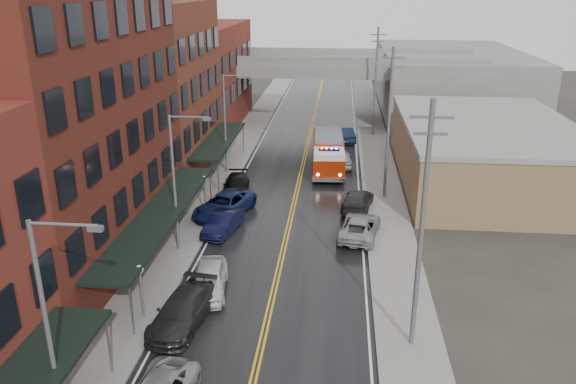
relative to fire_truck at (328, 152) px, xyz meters
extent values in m
cube|color=black|center=(-2.43, -11.66, -1.74)|extent=(11.00, 160.00, 0.02)
cube|color=slate|center=(-9.73, -11.66, -1.68)|extent=(3.00, 160.00, 0.15)
cube|color=slate|center=(4.87, -11.66, -1.68)|extent=(3.00, 160.00, 0.15)
cube|color=gray|center=(-8.08, -11.66, -1.68)|extent=(0.30, 160.00, 0.15)
cube|color=gray|center=(3.22, -11.66, -1.68)|extent=(0.30, 160.00, 0.15)
cube|color=#4E1F14|center=(-15.73, -18.66, 7.25)|extent=(9.00, 20.00, 18.00)
cube|color=brown|center=(-15.73, -1.16, 5.75)|extent=(9.00, 15.00, 15.00)
cube|color=maroon|center=(-15.73, 16.34, 4.25)|extent=(9.00, 20.00, 12.00)
cube|color=olive|center=(13.57, -1.66, 0.75)|extent=(14.00, 22.00, 5.00)
cube|color=slate|center=(15.57, 28.34, 2.25)|extent=(18.00, 30.00, 8.00)
cylinder|color=slate|center=(-8.78, -30.06, -0.25)|extent=(0.10, 0.10, 3.00)
cube|color=black|center=(-9.93, -18.66, 1.25)|extent=(2.60, 18.00, 0.18)
cylinder|color=slate|center=(-8.78, -27.26, -0.25)|extent=(0.10, 0.10, 3.00)
cylinder|color=slate|center=(-8.78, -10.06, -0.25)|extent=(0.10, 0.10, 3.00)
cube|color=black|center=(-9.93, -1.16, 1.25)|extent=(2.60, 13.00, 0.18)
cylinder|color=slate|center=(-8.78, -7.26, -0.25)|extent=(0.10, 0.10, 3.00)
cylinder|color=slate|center=(-8.78, 4.94, -0.25)|extent=(0.10, 0.10, 3.00)
cylinder|color=#59595B|center=(-8.83, -25.66, -0.35)|extent=(0.14, 0.14, 2.80)
sphere|color=silver|center=(-8.83, -25.66, 1.15)|extent=(0.44, 0.44, 0.44)
cylinder|color=#59595B|center=(-8.83, -11.66, -0.35)|extent=(0.14, 0.14, 2.80)
sphere|color=silver|center=(-8.83, -11.66, 1.15)|extent=(0.44, 0.44, 0.44)
cylinder|color=#59595B|center=(-9.23, -33.66, 2.75)|extent=(0.18, 0.18, 9.00)
cylinder|color=#59595B|center=(-8.03, -33.66, 7.15)|extent=(2.40, 0.12, 0.12)
cube|color=#59595B|center=(-6.93, -33.66, 7.05)|extent=(0.50, 0.22, 0.18)
cylinder|color=#59595B|center=(-9.23, -17.66, 2.75)|extent=(0.18, 0.18, 9.00)
cylinder|color=#59595B|center=(-8.03, -17.66, 7.15)|extent=(2.40, 0.12, 0.12)
cube|color=#59595B|center=(-6.93, -17.66, 7.05)|extent=(0.50, 0.22, 0.18)
cylinder|color=#59595B|center=(-9.23, -1.66, 2.75)|extent=(0.18, 0.18, 9.00)
cylinder|color=#59595B|center=(-8.03, -1.66, 7.15)|extent=(2.40, 0.12, 0.12)
cube|color=#59595B|center=(-6.93, -1.66, 7.05)|extent=(0.50, 0.22, 0.18)
cylinder|color=#59595B|center=(4.77, -26.66, 4.25)|extent=(0.24, 0.24, 12.00)
cube|color=#59595B|center=(4.77, -26.66, 9.45)|extent=(1.80, 0.12, 0.12)
cube|color=#59595B|center=(4.77, -26.66, 8.75)|extent=(1.40, 0.12, 0.12)
cylinder|color=#59595B|center=(4.77, -6.66, 4.25)|extent=(0.24, 0.24, 12.00)
cube|color=#59595B|center=(4.77, -6.66, 9.45)|extent=(1.80, 0.12, 0.12)
cube|color=#59595B|center=(4.77, -6.66, 8.75)|extent=(1.40, 0.12, 0.12)
cylinder|color=#59595B|center=(4.77, 13.34, 4.25)|extent=(0.24, 0.24, 12.00)
cube|color=#59595B|center=(4.77, 13.34, 9.45)|extent=(1.80, 0.12, 0.12)
cube|color=#59595B|center=(4.77, 13.34, 8.75)|extent=(1.40, 0.12, 0.12)
cube|color=slate|center=(-2.43, 20.34, 5.00)|extent=(40.00, 10.00, 1.50)
cube|color=slate|center=(-13.43, 20.34, 1.25)|extent=(1.60, 8.00, 6.00)
cube|color=slate|center=(8.57, 20.34, 1.25)|extent=(1.60, 8.00, 6.00)
cube|color=maroon|center=(-0.06, 1.40, -0.02)|extent=(3.06, 6.25, 2.34)
cube|color=maroon|center=(0.13, -2.94, -0.36)|extent=(2.91, 3.02, 1.67)
cube|color=silver|center=(0.13, -2.94, 0.76)|extent=(2.77, 2.79, 0.56)
cube|color=black|center=(0.12, -2.72, -0.02)|extent=(2.88, 1.91, 0.89)
cube|color=slate|center=(-0.06, 1.40, 1.31)|extent=(2.76, 5.79, 0.33)
cube|color=black|center=(0.13, -2.94, 1.12)|extent=(1.79, 0.39, 0.16)
sphere|color=#FF0C0C|center=(-0.48, -2.97, 1.21)|extent=(0.22, 0.22, 0.22)
sphere|color=#1933FF|center=(0.75, -2.92, 1.21)|extent=(0.22, 0.22, 0.22)
cylinder|color=black|center=(-1.08, -3.11, -1.19)|extent=(1.13, 0.44, 1.11)
cylinder|color=black|center=(1.36, -3.00, -1.19)|extent=(1.13, 0.44, 1.11)
cylinder|color=black|center=(-1.26, 0.78, -1.19)|extent=(1.13, 0.44, 1.11)
cylinder|color=black|center=(1.19, 0.90, -1.19)|extent=(1.13, 0.44, 1.11)
cylinder|color=black|center=(-1.39, 3.57, -1.19)|extent=(1.13, 0.44, 1.11)
cylinder|color=black|center=(1.06, 3.68, -1.19)|extent=(1.13, 0.44, 1.11)
imported|color=black|center=(-6.66, -25.96, -0.96)|extent=(2.94, 5.71, 1.58)
imported|color=silver|center=(-6.03, -22.69, -0.94)|extent=(2.52, 4.97, 1.62)
imported|color=black|center=(-6.89, -14.63, -1.02)|extent=(2.43, 4.68, 1.47)
imported|color=#141F4D|center=(-7.43, -11.55, -0.92)|extent=(4.57, 6.54, 1.66)
imported|color=black|center=(-7.42, -6.86, -1.03)|extent=(2.41, 5.09, 1.43)
imported|color=gray|center=(2.57, -14.41, -1.02)|extent=(3.32, 5.63, 1.47)
imported|color=#272629|center=(2.54, -9.36, -1.03)|extent=(2.91, 5.28, 1.45)
imported|color=#B9B9B9|center=(1.23, 1.55, -0.98)|extent=(2.28, 4.69, 1.54)
imported|color=#0E1934|center=(1.44, 10.54, -0.94)|extent=(2.75, 5.19, 1.63)
camera|label=1|loc=(1.00, -49.91, 14.64)|focal=35.00mm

